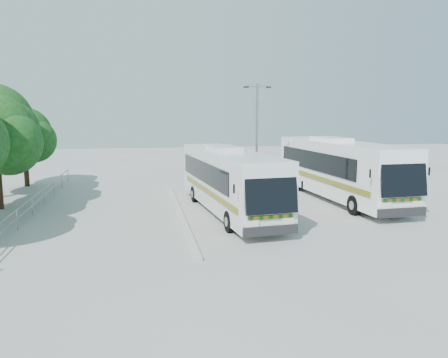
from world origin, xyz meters
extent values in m
plane|color=#A8A8A3|center=(0.00, 0.00, 0.00)|extent=(100.00, 100.00, 0.00)
cube|color=#B2B2AD|center=(-2.30, 2.00, 0.07)|extent=(0.40, 16.00, 0.15)
cylinder|color=gray|center=(-10.00, 4.00, 0.95)|extent=(0.06, 22.00, 0.06)
cylinder|color=gray|center=(-10.00, 4.00, 0.55)|extent=(0.06, 22.00, 0.06)
cylinder|color=gray|center=(-10.00, 14.00, 0.50)|extent=(0.06, 0.06, 1.00)
sphere|color=#15340E|center=(-11.37, 4.55, 3.80)|extent=(3.59, 3.59, 3.59)
sphere|color=#15340E|center=(-12.46, 8.18, 4.29)|extent=(4.06, 4.06, 4.06)
cylinder|color=#382314|center=(-12.70, 13.30, 1.39)|extent=(0.36, 0.36, 2.77)
sphere|color=#15340E|center=(-12.70, 13.30, 3.91)|extent=(4.03, 4.03, 4.03)
sphere|color=#15340E|center=(-11.94, 12.80, 3.46)|extent=(3.28, 3.28, 3.28)
sphere|color=#15340E|center=(-13.33, 13.93, 4.41)|extent=(3.02, 3.02, 3.02)
cube|color=silver|center=(0.42, 1.73, 1.88)|extent=(3.66, 12.19, 3.05)
cube|color=black|center=(1.01, -4.28, 2.25)|extent=(2.33, 0.68, 1.94)
cube|color=black|center=(-0.90, 2.20, 2.25)|extent=(0.98, 9.56, 1.10)
cube|color=black|center=(1.63, 2.45, 2.25)|extent=(0.98, 9.56, 1.10)
cube|color=#0A4C0E|center=(-0.82, 1.31, 1.30)|extent=(1.04, 10.36, 0.28)
cylinder|color=black|center=(-0.32, -2.26, 0.50)|extent=(0.40, 1.03, 1.00)
cylinder|color=black|center=(1.93, -2.04, 0.50)|extent=(0.40, 1.03, 1.00)
cylinder|color=black|center=(-1.03, 5.00, 0.50)|extent=(0.40, 1.03, 1.00)
cylinder|color=black|center=(1.22, 5.22, 0.50)|extent=(0.40, 1.03, 1.00)
cube|color=white|center=(7.98, 4.13, 2.03)|extent=(3.30, 13.07, 3.29)
cube|color=black|center=(8.28, -2.38, 2.43)|extent=(2.50, 0.61, 2.10)
cube|color=black|center=(6.57, 4.71, 2.43)|extent=(0.53, 10.36, 1.19)
cube|color=black|center=(9.32, 4.84, 2.43)|extent=(0.53, 10.36, 1.19)
cube|color=#0D5B28|center=(6.61, 3.74, 1.40)|extent=(0.55, 11.22, 0.30)
cylinder|color=black|center=(6.95, -0.13, 0.54)|extent=(0.37, 1.09, 1.08)
cylinder|color=black|center=(9.39, -0.02, 0.54)|extent=(0.37, 1.09, 1.08)
cylinder|color=black|center=(6.59, 7.74, 0.54)|extent=(0.37, 1.09, 1.08)
cylinder|color=black|center=(9.02, 7.86, 0.54)|extent=(0.37, 1.09, 1.08)
cylinder|color=#919499|center=(3.20, 6.15, 3.65)|extent=(0.15, 0.15, 7.31)
cylinder|color=#919499|center=(3.20, 6.15, 7.12)|extent=(1.46, 0.14, 0.07)
cube|color=black|center=(2.47, 6.18, 7.08)|extent=(0.33, 0.18, 0.11)
cube|color=black|center=(3.93, 6.12, 7.08)|extent=(0.33, 0.18, 0.11)
camera|label=1|loc=(-4.24, -21.32, 5.37)|focal=35.00mm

